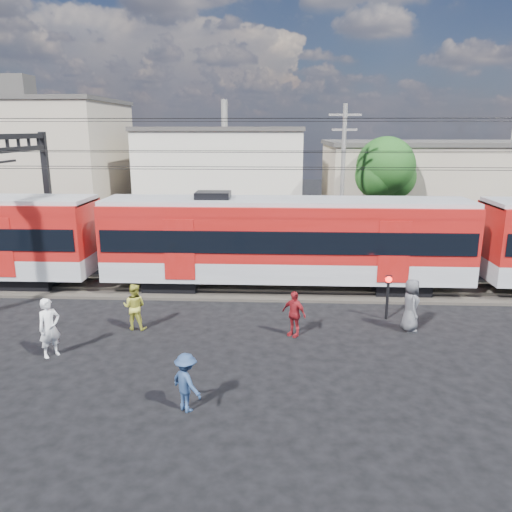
% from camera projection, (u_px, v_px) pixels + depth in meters
% --- Properties ---
extents(ground, '(120.00, 120.00, 0.00)m').
position_uv_depth(ground, '(197.00, 371.00, 15.15)').
color(ground, black).
rests_on(ground, ground).
extents(track_bed, '(70.00, 3.40, 0.12)m').
position_uv_depth(track_bed, '(225.00, 288.00, 22.88)').
color(track_bed, '#2D2823').
rests_on(track_bed, ground).
extents(rail_near, '(70.00, 0.12, 0.12)m').
position_uv_depth(rail_near, '(223.00, 291.00, 22.12)').
color(rail_near, '#59544C').
rests_on(rail_near, track_bed).
extents(rail_far, '(70.00, 0.12, 0.12)m').
position_uv_depth(rail_far, '(227.00, 281.00, 23.57)').
color(rail_far, '#59544C').
rests_on(rail_far, track_bed).
extents(commuter_train, '(50.30, 3.08, 4.17)m').
position_uv_depth(commuter_train, '(290.00, 239.00, 22.16)').
color(commuter_train, black).
rests_on(commuter_train, ground).
extents(catenary, '(70.00, 9.30, 7.52)m').
position_uv_depth(catenary, '(29.00, 176.00, 22.03)').
color(catenary, black).
rests_on(catenary, ground).
extents(building_west, '(14.28, 10.20, 9.30)m').
position_uv_depth(building_west, '(25.00, 163.00, 38.02)').
color(building_west, gray).
rests_on(building_west, ground).
extents(building_midwest, '(12.24, 12.24, 7.30)m').
position_uv_depth(building_midwest, '(225.00, 173.00, 40.47)').
color(building_midwest, beige).
rests_on(building_midwest, ground).
extents(building_mideast, '(16.32, 10.20, 6.30)m').
position_uv_depth(building_mideast, '(436.00, 184.00, 36.95)').
color(building_mideast, gray).
rests_on(building_mideast, ground).
extents(utility_pole_mid, '(1.80, 0.24, 8.50)m').
position_uv_depth(utility_pole_mid, '(343.00, 176.00, 28.27)').
color(utility_pole_mid, slate).
rests_on(utility_pole_mid, ground).
extents(tree_near, '(3.82, 3.64, 6.72)m').
position_uv_depth(tree_near, '(388.00, 170.00, 31.08)').
color(tree_near, '#382619').
rests_on(tree_near, ground).
extents(pedestrian_a, '(0.81, 0.85, 1.95)m').
position_uv_depth(pedestrian_a, '(49.00, 328.00, 15.92)').
color(pedestrian_a, white).
rests_on(pedestrian_a, ground).
extents(pedestrian_b, '(0.88, 0.71, 1.72)m').
position_uv_depth(pedestrian_b, '(134.00, 307.00, 18.13)').
color(pedestrian_b, gold).
rests_on(pedestrian_b, ground).
extents(pedestrian_c, '(1.16, 1.12, 1.58)m').
position_uv_depth(pedestrian_c, '(186.00, 382.00, 12.85)').
color(pedestrian_c, navy).
rests_on(pedestrian_c, ground).
extents(pedestrian_d, '(1.02, 0.91, 1.66)m').
position_uv_depth(pedestrian_d, '(294.00, 314.00, 17.55)').
color(pedestrian_d, maroon).
rests_on(pedestrian_d, ground).
extents(pedestrian_e, '(0.65, 0.97, 1.94)m').
position_uv_depth(pedestrian_e, '(411.00, 305.00, 17.99)').
color(pedestrian_e, '#4B4C50').
rests_on(pedestrian_e, ground).
extents(crossing_signal, '(0.26, 0.26, 1.76)m').
position_uv_depth(crossing_signal, '(388.00, 289.00, 19.00)').
color(crossing_signal, black).
rests_on(crossing_signal, ground).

